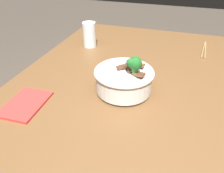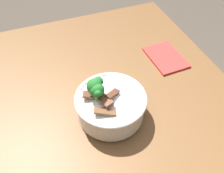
{
  "view_description": "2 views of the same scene",
  "coord_description": "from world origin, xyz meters",
  "px_view_note": "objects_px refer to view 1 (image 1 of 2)",
  "views": [
    {
      "loc": [
        -0.7,
        -0.08,
        1.26
      ],
      "look_at": [
        -0.11,
        0.11,
        0.85
      ],
      "focal_mm": 34.49,
      "sensor_mm": 36.0,
      "label": 1
    },
    {
      "loc": [
        0.37,
        -0.08,
        1.44
      ],
      "look_at": [
        -0.11,
        0.1,
        0.9
      ],
      "focal_mm": 40.52,
      "sensor_mm": 36.0,
      "label": 2
    }
  ],
  "objects_px": {
    "drinking_glass": "(90,36)",
    "chopsticks_pair": "(204,49)",
    "folded_napkin": "(26,104)",
    "rice_bowl": "(124,78)"
  },
  "relations": [
    {
      "from": "drinking_glass",
      "to": "folded_napkin",
      "type": "height_order",
      "value": "drinking_glass"
    },
    {
      "from": "chopsticks_pair",
      "to": "rice_bowl",
      "type": "bearing_deg",
      "value": 148.2
    },
    {
      "from": "chopsticks_pair",
      "to": "folded_napkin",
      "type": "xyz_separation_m",
      "value": [
        -0.65,
        0.59,
        0.0
      ]
    },
    {
      "from": "rice_bowl",
      "to": "chopsticks_pair",
      "type": "bearing_deg",
      "value": -31.8
    },
    {
      "from": "rice_bowl",
      "to": "drinking_glass",
      "type": "relative_size",
      "value": 1.69
    },
    {
      "from": "rice_bowl",
      "to": "drinking_glass",
      "type": "bearing_deg",
      "value": 38.47
    },
    {
      "from": "drinking_glass",
      "to": "folded_napkin",
      "type": "distance_m",
      "value": 0.53
    },
    {
      "from": "drinking_glass",
      "to": "folded_napkin",
      "type": "bearing_deg",
      "value": 178.4
    },
    {
      "from": "drinking_glass",
      "to": "chopsticks_pair",
      "type": "height_order",
      "value": "drinking_glass"
    },
    {
      "from": "chopsticks_pair",
      "to": "folded_napkin",
      "type": "distance_m",
      "value": 0.88
    }
  ]
}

